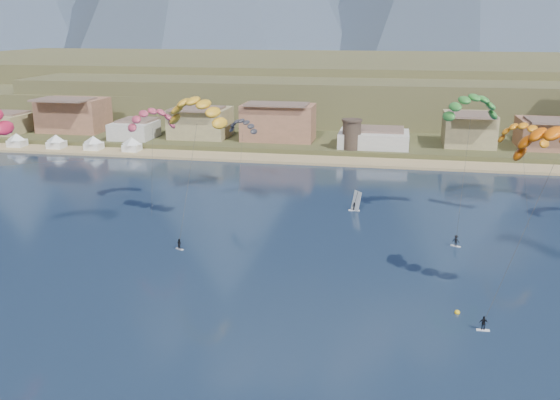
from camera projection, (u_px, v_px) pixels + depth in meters
The scene contains 15 objects.
ground at pixel (226, 366), 66.91m from camera, with size 2400.00×2400.00×0.00m, color black.
beach at pixel (330, 160), 166.85m from camera, with size 2200.00×12.00×0.90m.
land at pixel (381, 63), 595.27m from camera, with size 2200.00×900.00×4.00m.
foothills at pixel (409, 86), 279.70m from camera, with size 940.00×210.00×18.00m.
town at pixel (207, 120), 186.98m from camera, with size 400.00×24.00×12.00m.
watchtower at pixel (352, 134), 171.80m from camera, with size 5.82×5.82×8.60m.
beach_tents at pixel (74, 139), 179.60m from camera, with size 43.40×6.40×5.00m.
kitesurfer_yellow at pixel (196, 107), 107.87m from camera, with size 13.01×17.71×26.05m.
kitesurfer_orange at pixel (557, 141), 76.03m from camera, with size 15.02×15.31×26.01m.
kitesurfer_green at pixel (472, 104), 111.47m from camera, with size 11.73×20.80×26.85m.
distant_kite_pink at pixel (152, 115), 121.36m from camera, with size 10.18×9.38×21.77m.
distant_kite_dark at pixel (243, 124), 137.38m from camera, with size 7.85×6.56×17.26m.
distant_kite_orange at pixel (524, 130), 113.64m from camera, with size 10.32×7.99×20.23m.
windsurfer at pixel (355, 205), 122.47m from camera, with size 2.29×2.49×4.02m.
buoy at pixel (457, 312), 79.18m from camera, with size 0.72×0.72×0.72m.
Camera 1 is at (16.96, -56.99, 36.25)m, focal length 39.02 mm.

